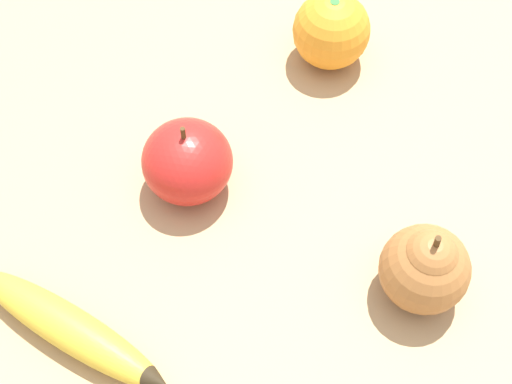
% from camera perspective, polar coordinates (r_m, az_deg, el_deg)
% --- Properties ---
extents(ground_plane, '(3.00, 3.00, 0.00)m').
position_cam_1_polar(ground_plane, '(0.63, 1.55, -6.66)').
color(ground_plane, tan).
extents(banana, '(0.18, 0.13, 0.04)m').
position_cam_1_polar(banana, '(0.61, -14.62, -10.54)').
color(banana, gold).
rests_on(banana, ground_plane).
extents(orange, '(0.08, 0.08, 0.08)m').
position_cam_1_polar(orange, '(0.75, 6.04, 12.72)').
color(orange, orange).
rests_on(orange, ground_plane).
extents(pear, '(0.08, 0.08, 0.09)m').
position_cam_1_polar(pear, '(0.61, 13.39, -5.87)').
color(pear, '#A36633').
rests_on(pear, ground_plane).
extents(apple, '(0.08, 0.08, 0.09)m').
position_cam_1_polar(apple, '(0.65, -5.51, 2.44)').
color(apple, red).
rests_on(apple, ground_plane).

